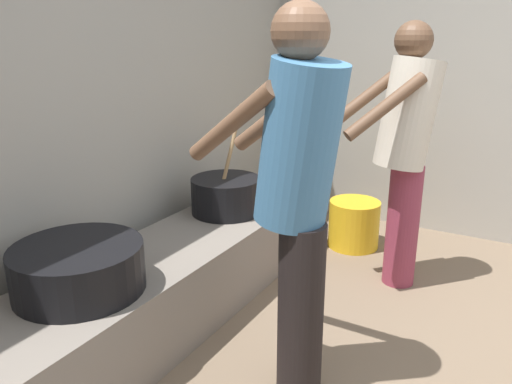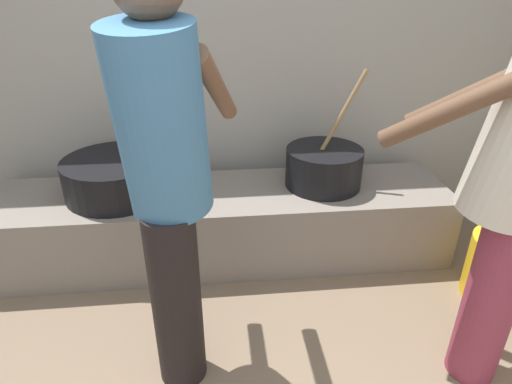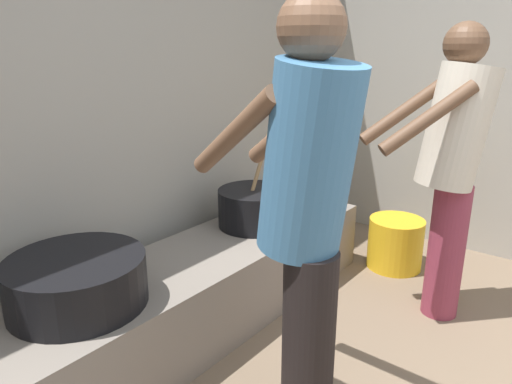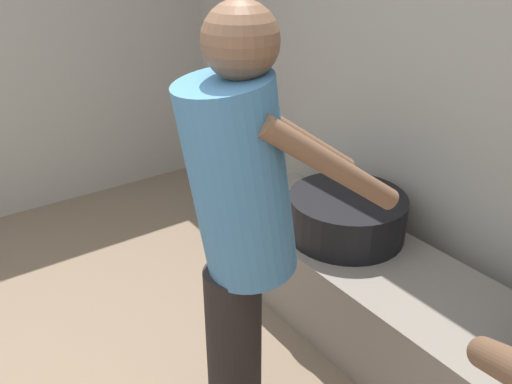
% 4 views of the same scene
% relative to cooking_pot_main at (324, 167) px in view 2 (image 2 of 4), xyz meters
% --- Properties ---
extents(block_enclosure_rear, '(5.16, 0.20, 2.37)m').
position_rel_cooking_pot_main_xyz_m(block_enclosure_rear, '(-0.89, 0.49, 0.63)').
color(block_enclosure_rear, '#9E998E').
rests_on(block_enclosure_rear, ground_plane).
extents(hearth_ledge, '(2.66, 0.60, 0.44)m').
position_rel_cooking_pot_main_xyz_m(hearth_ledge, '(-0.60, -0.03, -0.33)').
color(hearth_ledge, slate).
rests_on(hearth_ledge, ground_plane).
extents(cooking_pot_main, '(0.45, 0.45, 0.68)m').
position_rel_cooking_pot_main_xyz_m(cooking_pot_main, '(0.00, 0.00, 0.00)').
color(cooking_pot_main, black).
rests_on(cooking_pot_main, hearth_ledge).
extents(cooking_pot_secondary, '(0.58, 0.58, 0.22)m').
position_rel_cooking_pot_main_xyz_m(cooking_pot_secondary, '(-1.20, 0.01, -0.01)').
color(cooking_pot_secondary, black).
rests_on(cooking_pot_secondary, hearth_ledge).
extents(cook_in_blue_shirt, '(0.47, 0.74, 1.67)m').
position_rel_cooking_pot_main_xyz_m(cook_in_blue_shirt, '(-0.81, -0.88, 0.41)').
color(cook_in_blue_shirt, black).
rests_on(cook_in_blue_shirt, ground_plane).
extents(bucket_yellow_plastic, '(0.38, 0.38, 0.36)m').
position_rel_cooking_pot_main_xyz_m(bucket_yellow_plastic, '(0.86, -0.58, -0.38)').
color(bucket_yellow_plastic, gold).
rests_on(bucket_yellow_plastic, ground_plane).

